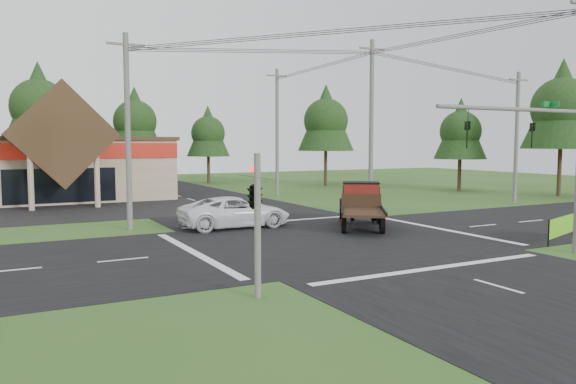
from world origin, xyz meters
TOP-DOWN VIEW (x-y plane):
  - ground at (0.00, 0.00)m, footprint 120.00×120.00m
  - road_ns at (0.00, 0.00)m, footprint 12.00×120.00m
  - road_ew at (0.00, 0.00)m, footprint 120.00×12.00m
  - parking_apron at (-14.00, 19.00)m, footprint 28.00×14.00m
  - traffic_signal_mast at (5.82, -7.50)m, footprint 8.12×0.24m
  - traffic_signal_corner at (-7.50, -7.32)m, footprint 0.53×2.48m
  - utility_pole_nw at (-8.00, 8.00)m, footprint 2.00×0.30m
  - utility_pole_ne at (8.00, 8.00)m, footprint 2.00×0.30m
  - utility_pole_far at (22.00, 8.00)m, footprint 2.00×0.30m
  - utility_pole_n at (8.00, 22.00)m, footprint 2.00×0.30m
  - tree_row_c at (-10.00, 41.00)m, footprint 7.28×7.28m
  - tree_row_d at (0.00, 42.00)m, footprint 6.16×6.16m
  - tree_row_e at (8.00, 40.00)m, footprint 5.04×5.04m
  - tree_side_ne at (18.00, 30.00)m, footprint 6.16×6.16m
  - tree_side_e_near at (26.00, 18.00)m, footprint 5.04×5.04m
  - tree_side_e_far at (30.00, 10.00)m, footprint 6.72×6.72m
  - antique_flatbed_truck at (3.41, 2.52)m, footprint 5.23×6.35m
  - roadside_banner at (9.35, -5.43)m, footprint 3.50×1.31m
  - white_pickup at (-2.63, 6.10)m, footprint 6.28×3.02m

SIDE VIEW (x-z plane):
  - ground at x=0.00m, z-range 0.00..0.00m
  - road_ns at x=0.00m, z-range 0.00..0.02m
  - road_ew at x=0.00m, z-range 0.00..0.02m
  - parking_apron at x=-14.00m, z-range 0.00..0.03m
  - roadside_banner at x=9.35m, z-range 0.00..1.25m
  - white_pickup at x=-2.63m, z-range 0.00..1.72m
  - antique_flatbed_truck at x=3.41m, z-range 0.00..2.53m
  - traffic_signal_corner at x=-7.50m, z-range 1.32..5.72m
  - traffic_signal_mast at x=5.82m, z-range 0.93..7.93m
  - utility_pole_far at x=22.00m, z-range 0.14..10.34m
  - utility_pole_nw at x=-8.00m, z-range 0.14..10.64m
  - utility_pole_n at x=8.00m, z-range 0.14..11.34m
  - utility_pole_ne at x=8.00m, z-range 0.14..11.64m
  - tree_row_e at x=8.00m, z-range 1.49..10.58m
  - tree_side_e_near at x=26.00m, z-range 1.49..10.58m
  - tree_row_d at x=0.00m, z-range 1.82..12.93m
  - tree_side_ne at x=18.00m, z-range 1.82..12.93m
  - tree_side_e_far at x=30.00m, z-range 1.99..14.11m
  - tree_row_c at x=-10.00m, z-range 2.16..15.29m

